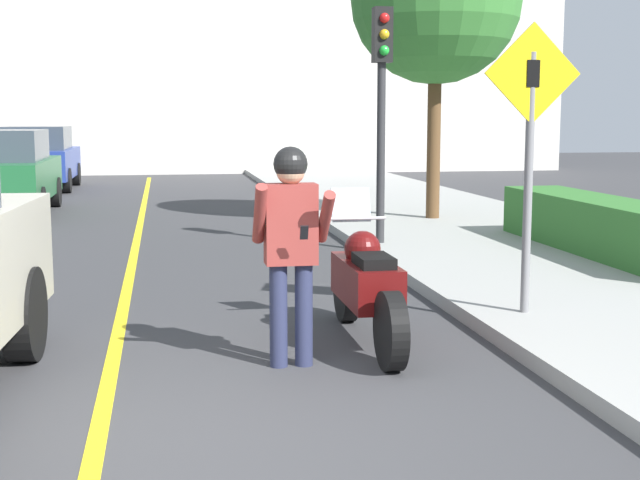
# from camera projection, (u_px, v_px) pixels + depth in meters

# --- Properties ---
(ground_plane) EXTENTS (80.00, 80.00, 0.00)m
(ground_plane) POSITION_uv_depth(u_px,v_px,m) (199.00, 457.00, 5.13)
(ground_plane) COLOR #38383A
(sidewalk_curb) EXTENTS (4.40, 44.00, 0.14)m
(sidewalk_curb) POSITION_uv_depth(u_px,v_px,m) (621.00, 287.00, 9.85)
(sidewalk_curb) COLOR #9E9E99
(sidewalk_curb) RESTS_ON ground
(road_center_line) EXTENTS (0.12, 36.00, 0.01)m
(road_center_line) POSITION_uv_depth(u_px,v_px,m) (129.00, 277.00, 10.88)
(road_center_line) COLOR yellow
(road_center_line) RESTS_ON ground
(building_backdrop) EXTENTS (28.00, 1.20, 7.83)m
(building_backdrop) POSITION_uv_depth(u_px,v_px,m) (165.00, 57.00, 29.95)
(building_backdrop) COLOR beige
(building_backdrop) RESTS_ON ground
(motorcycle) EXTENTS (0.62, 2.32, 1.30)m
(motorcycle) POSITION_uv_depth(u_px,v_px,m) (366.00, 285.00, 7.66)
(motorcycle) COLOR black
(motorcycle) RESTS_ON ground
(person_biker) EXTENTS (0.59, 0.47, 1.72)m
(person_biker) POSITION_uv_depth(u_px,v_px,m) (291.00, 233.00, 6.85)
(person_biker) COLOR #282D4C
(person_biker) RESTS_ON ground
(crossing_sign) EXTENTS (0.91, 0.08, 2.64)m
(crossing_sign) POSITION_uv_depth(u_px,v_px,m) (530.00, 141.00, 8.06)
(crossing_sign) COLOR slate
(crossing_sign) RESTS_ON sidewalk_curb
(traffic_light) EXTENTS (0.26, 0.30, 3.31)m
(traffic_light) POSITION_uv_depth(u_px,v_px,m) (382.00, 79.00, 12.50)
(traffic_light) COLOR #2D2D30
(traffic_light) RESTS_ON sidewalk_curb
(hedge_row) EXTENTS (0.90, 4.80, 0.71)m
(hedge_row) POSITION_uv_depth(u_px,v_px,m) (604.00, 226.00, 11.85)
(hedge_row) COLOR #33702D
(hedge_row) RESTS_ON sidewalk_curb
(parked_car_green) EXTENTS (1.88, 4.20, 1.68)m
(parked_car_green) POSITION_uv_depth(u_px,v_px,m) (3.00, 171.00, 17.72)
(parked_car_green) COLOR black
(parked_car_green) RESTS_ON ground
(parked_car_blue) EXTENTS (1.88, 4.20, 1.68)m
(parked_car_blue) POSITION_uv_depth(u_px,v_px,m) (38.00, 158.00, 23.70)
(parked_car_blue) COLOR black
(parked_car_blue) RESTS_ON ground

